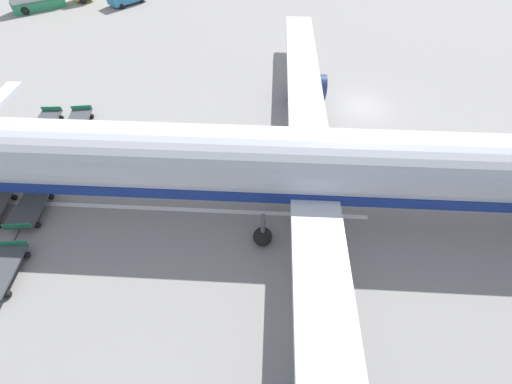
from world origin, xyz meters
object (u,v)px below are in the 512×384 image
at_px(baggage_dolly_row_mid_a_col_a, 78,122).
at_px(baggage_dolly_row_near_col_a, 45,123).
at_px(baggage_dolly_row_mid_a_col_b, 58,160).
at_px(baggage_dolly_row_near_col_b, 21,162).
at_px(airplane, 335,167).
at_px(baggage_dolly_row_mid_a_col_c, 30,208).
at_px(baggage_dolly_row_mid_a_col_d, 1,272).

bearing_deg(baggage_dolly_row_mid_a_col_a, baggage_dolly_row_near_col_a, -91.11).
bearing_deg(baggage_dolly_row_mid_a_col_b, baggage_dolly_row_mid_a_col_a, 178.61).
xyz_separation_m(baggage_dolly_row_near_col_b, baggage_dolly_row_mid_a_col_b, (0.02, 2.47, 0.00)).
xyz_separation_m(airplane, baggage_dolly_row_near_col_b, (-5.02, -19.95, -2.83)).
bearing_deg(baggage_dolly_row_near_col_b, baggage_dolly_row_near_col_a, 178.38).
distance_m(baggage_dolly_row_near_col_b, baggage_dolly_row_mid_a_col_a, 4.98).
bearing_deg(baggage_dolly_row_near_col_b, baggage_dolly_row_mid_a_col_c, 27.71).
xyz_separation_m(airplane, baggage_dolly_row_mid_a_col_c, (-0.86, -17.76, -2.83)).
height_order(baggage_dolly_row_mid_a_col_b, baggage_dolly_row_mid_a_col_c, same).
distance_m(baggage_dolly_row_near_col_a, baggage_dolly_row_mid_a_col_a, 2.46).
bearing_deg(baggage_dolly_row_mid_a_col_a, baggage_dolly_row_mid_a_col_d, -1.35).
bearing_deg(baggage_dolly_row_mid_a_col_b, baggage_dolly_row_near_col_a, -151.46).
height_order(airplane, baggage_dolly_row_mid_a_col_b, airplane).
bearing_deg(baggage_dolly_row_mid_a_col_a, baggage_dolly_row_near_col_b, -31.18).
xyz_separation_m(baggage_dolly_row_mid_a_col_a, baggage_dolly_row_mid_a_col_c, (8.42, -0.40, 0.00)).
distance_m(baggage_dolly_row_mid_a_col_c, baggage_dolly_row_mid_a_col_d, 4.15).
height_order(baggage_dolly_row_near_col_a, baggage_dolly_row_mid_a_col_c, same).
height_order(baggage_dolly_row_near_col_a, baggage_dolly_row_mid_a_col_d, same).
height_order(baggage_dolly_row_near_col_a, baggage_dolly_row_near_col_b, same).
xyz_separation_m(baggage_dolly_row_mid_a_col_b, baggage_dolly_row_mid_a_col_c, (4.14, -0.29, 0.00)).
bearing_deg(airplane, baggage_dolly_row_mid_a_col_c, -92.78).
relative_size(baggage_dolly_row_near_col_b, baggage_dolly_row_mid_a_col_c, 1.01).
distance_m(airplane, baggage_dolly_row_mid_a_col_c, 18.01).
bearing_deg(baggage_dolly_row_near_col_a, baggage_dolly_row_mid_a_col_b, 28.54).
distance_m(airplane, baggage_dolly_row_near_col_a, 22.09).
distance_m(airplane, baggage_dolly_row_near_col_b, 20.76).
bearing_deg(baggage_dolly_row_mid_a_col_d, baggage_dolly_row_mid_a_col_a, 178.65).
bearing_deg(baggage_dolly_row_near_col_b, baggage_dolly_row_mid_a_col_b, 89.62).
distance_m(airplane, baggage_dolly_row_mid_a_col_d, 18.19).
height_order(baggage_dolly_row_mid_a_col_b, baggage_dolly_row_mid_a_col_d, same).
xyz_separation_m(baggage_dolly_row_near_col_a, baggage_dolly_row_mid_a_col_c, (8.46, 2.06, 0.00)).
relative_size(baggage_dolly_row_mid_a_col_c, baggage_dolly_row_mid_a_col_d, 1.00).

